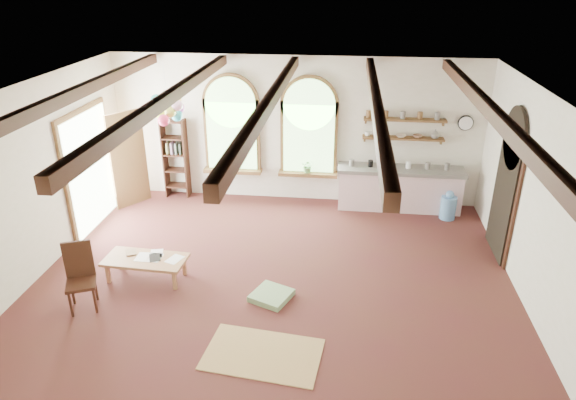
# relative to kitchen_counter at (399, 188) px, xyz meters

# --- Properties ---
(floor) EXTENTS (8.00, 8.00, 0.00)m
(floor) POSITION_rel_kitchen_counter_xyz_m (-2.30, -3.20, -0.48)
(floor) COLOR #4E2120
(floor) RESTS_ON ground
(ceiling_beams) EXTENTS (6.20, 6.80, 0.18)m
(ceiling_beams) POSITION_rel_kitchen_counter_xyz_m (-2.30, -3.20, 2.62)
(ceiling_beams) COLOR #391D12
(ceiling_beams) RESTS_ON ceiling
(window_left) EXTENTS (1.30, 0.28, 2.20)m
(window_left) POSITION_rel_kitchen_counter_xyz_m (-3.70, 0.23, 1.16)
(window_left) COLOR brown
(window_left) RESTS_ON floor
(window_right) EXTENTS (1.30, 0.28, 2.20)m
(window_right) POSITION_rel_kitchen_counter_xyz_m (-2.00, 0.23, 1.16)
(window_right) COLOR brown
(window_right) RESTS_ON floor
(left_doorway) EXTENTS (0.10, 1.90, 2.50)m
(left_doorway) POSITION_rel_kitchen_counter_xyz_m (-6.25, -1.40, 0.67)
(left_doorway) COLOR brown
(left_doorway) RESTS_ON floor
(right_doorway) EXTENTS (0.10, 1.30, 2.40)m
(right_doorway) POSITION_rel_kitchen_counter_xyz_m (1.65, -1.70, 0.62)
(right_doorway) COLOR black
(right_doorway) RESTS_ON floor
(kitchen_counter) EXTENTS (2.68, 0.62, 0.94)m
(kitchen_counter) POSITION_rel_kitchen_counter_xyz_m (0.00, 0.00, 0.00)
(kitchen_counter) COLOR silver
(kitchen_counter) RESTS_ON floor
(wall_shelf_lower) EXTENTS (1.70, 0.24, 0.04)m
(wall_shelf_lower) POSITION_rel_kitchen_counter_xyz_m (0.00, 0.18, 1.07)
(wall_shelf_lower) COLOR brown
(wall_shelf_lower) RESTS_ON wall_back
(wall_shelf_upper) EXTENTS (1.70, 0.24, 0.04)m
(wall_shelf_upper) POSITION_rel_kitchen_counter_xyz_m (0.00, 0.18, 1.47)
(wall_shelf_upper) COLOR brown
(wall_shelf_upper) RESTS_ON wall_back
(wall_clock) EXTENTS (0.32, 0.04, 0.32)m
(wall_clock) POSITION_rel_kitchen_counter_xyz_m (1.25, 0.25, 1.42)
(wall_clock) COLOR black
(wall_clock) RESTS_ON wall_back
(bookshelf) EXTENTS (0.53, 0.32, 1.80)m
(bookshelf) POSITION_rel_kitchen_counter_xyz_m (-5.00, 0.12, 0.42)
(bookshelf) COLOR #391D12
(bookshelf) RESTS_ON floor
(coffee_table) EXTENTS (1.40, 0.70, 0.39)m
(coffee_table) POSITION_rel_kitchen_counter_xyz_m (-4.45, -3.35, -0.13)
(coffee_table) COLOR tan
(coffee_table) RESTS_ON floor
(side_chair) EXTENTS (0.56, 0.56, 1.08)m
(side_chair) POSITION_rel_kitchen_counter_xyz_m (-5.11, -4.25, -0.16)
(side_chair) COLOR #391D12
(side_chair) RESTS_ON floor
(floor_mat) EXTENTS (1.67, 1.14, 0.02)m
(floor_mat) POSITION_rel_kitchen_counter_xyz_m (-2.19, -4.99, -0.47)
(floor_mat) COLOR tan
(floor_mat) RESTS_ON floor
(floor_cushion) EXTENTS (0.74, 0.74, 0.10)m
(floor_cushion) POSITION_rel_kitchen_counter_xyz_m (-2.26, -3.67, -0.43)
(floor_cushion) COLOR gray
(floor_cushion) RESTS_ON floor
(water_jug_a) EXTENTS (0.32, 0.32, 0.61)m
(water_jug_a) POSITION_rel_kitchen_counter_xyz_m (0.80, 0.00, -0.21)
(water_jug_a) COLOR #5C91C6
(water_jug_a) RESTS_ON floor
(water_jug_b) EXTENTS (0.33, 0.33, 0.63)m
(water_jug_b) POSITION_rel_kitchen_counter_xyz_m (1.00, -0.39, -0.20)
(water_jug_b) COLOR #5C91C6
(water_jug_b) RESTS_ON floor
(balloon_cluster) EXTENTS (0.78, 0.86, 1.14)m
(balloon_cluster) POSITION_rel_kitchen_counter_xyz_m (-4.71, -0.90, 1.86)
(balloon_cluster) COLOR white
(balloon_cluster) RESTS_ON floor
(table_book) EXTENTS (0.26, 0.29, 0.02)m
(table_book) POSITION_rel_kitchen_counter_xyz_m (-4.83, -3.23, -0.08)
(table_book) COLOR olive
(table_book) RESTS_ON coffee_table
(tablet) EXTENTS (0.26, 0.31, 0.01)m
(tablet) POSITION_rel_kitchen_counter_xyz_m (-4.29, -3.32, -0.08)
(tablet) COLOR black
(tablet) RESTS_ON coffee_table
(potted_plant_left) EXTENTS (0.27, 0.23, 0.30)m
(potted_plant_left) POSITION_rel_kitchen_counter_xyz_m (-3.70, 0.12, 0.37)
(potted_plant_left) COLOR #598C4C
(potted_plant_left) RESTS_ON window_left
(potted_plant_right) EXTENTS (0.27, 0.23, 0.30)m
(potted_plant_right) POSITION_rel_kitchen_counter_xyz_m (-2.00, 0.12, 0.37)
(potted_plant_right) COLOR #598C4C
(potted_plant_right) RESTS_ON window_right
(shelf_cup_a) EXTENTS (0.12, 0.10, 0.10)m
(shelf_cup_a) POSITION_rel_kitchen_counter_xyz_m (-0.75, 0.18, 1.14)
(shelf_cup_a) COLOR white
(shelf_cup_a) RESTS_ON wall_shelf_lower
(shelf_cup_b) EXTENTS (0.10, 0.10, 0.09)m
(shelf_cup_b) POSITION_rel_kitchen_counter_xyz_m (-0.40, 0.18, 1.14)
(shelf_cup_b) COLOR beige
(shelf_cup_b) RESTS_ON wall_shelf_lower
(shelf_bowl_a) EXTENTS (0.22, 0.22, 0.05)m
(shelf_bowl_a) POSITION_rel_kitchen_counter_xyz_m (-0.05, 0.18, 1.12)
(shelf_bowl_a) COLOR beige
(shelf_bowl_a) RESTS_ON wall_shelf_lower
(shelf_bowl_b) EXTENTS (0.20, 0.20, 0.06)m
(shelf_bowl_b) POSITION_rel_kitchen_counter_xyz_m (0.30, 0.18, 1.12)
(shelf_bowl_b) COLOR #8C664C
(shelf_bowl_b) RESTS_ON wall_shelf_lower
(shelf_vase) EXTENTS (0.18, 0.18, 0.19)m
(shelf_vase) POSITION_rel_kitchen_counter_xyz_m (0.65, 0.18, 1.19)
(shelf_vase) COLOR slate
(shelf_vase) RESTS_ON wall_shelf_lower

